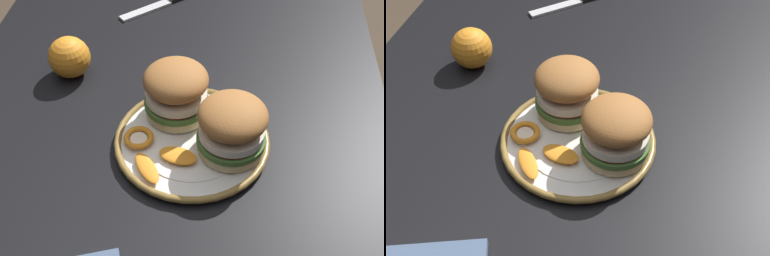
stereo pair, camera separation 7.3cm
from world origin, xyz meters
TOP-DOWN VIEW (x-y plane):
  - dining_table at (0.00, 0.00)m, footprint 1.13×0.82m
  - dinner_plate at (0.07, 0.06)m, footprint 0.26×0.26m
  - sandwich_half_left at (0.01, 0.02)m, footprint 0.16×0.16m
  - sandwich_half_right at (0.09, 0.12)m, footprint 0.15×0.15m
  - orange_peel_curled at (0.08, -0.03)m, footprint 0.05×0.05m
  - orange_peel_strip_long at (0.15, -0.01)m, footprint 0.07×0.06m
  - orange_peel_strip_short at (0.12, 0.04)m, footprint 0.05×0.07m
  - whole_orange at (-0.10, -0.20)m, footprint 0.08×0.08m
  - table_knife at (-0.37, -0.05)m, footprint 0.16×0.18m

SIDE VIEW (x-z plane):
  - dining_table at x=0.00m, z-range 0.26..1.04m
  - table_knife at x=-0.37m, z-range 0.77..0.78m
  - dinner_plate at x=0.07m, z-range 0.78..0.79m
  - orange_peel_strip_long at x=0.15m, z-range 0.79..0.80m
  - orange_peel_strip_short at x=0.12m, z-range 0.79..0.80m
  - orange_peel_curled at x=0.08m, z-range 0.79..0.80m
  - whole_orange at x=-0.10m, z-range 0.78..0.86m
  - sandwich_half_left at x=0.01m, z-range 0.79..0.89m
  - sandwich_half_right at x=0.09m, z-range 0.79..0.89m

